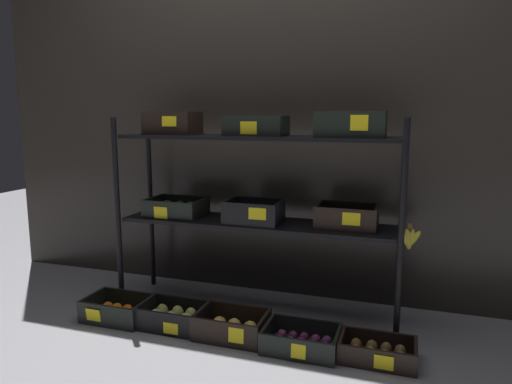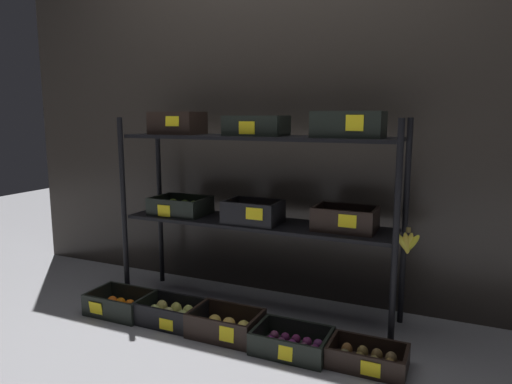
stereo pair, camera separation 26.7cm
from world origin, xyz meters
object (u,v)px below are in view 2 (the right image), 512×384
(crate_ground_apple_gold, at_px, (226,326))
(crate_ground_kiwi, at_px, (368,358))
(display_rack, at_px, (259,180))
(crate_ground_tangerine, at_px, (121,305))
(crate_ground_plum, at_px, (292,344))
(crate_ground_pear, at_px, (172,314))

(crate_ground_apple_gold, relative_size, crate_ground_kiwi, 1.03)
(crate_ground_apple_gold, bearing_deg, display_rack, 84.96)
(crate_ground_tangerine, bearing_deg, display_rack, 26.15)
(crate_ground_plum, relative_size, crate_ground_kiwi, 1.04)
(crate_ground_apple_gold, bearing_deg, crate_ground_pear, 178.19)
(crate_ground_apple_gold, xyz_separation_m, crate_ground_kiwi, (0.75, -0.01, -0.01))
(crate_ground_tangerine, bearing_deg, crate_ground_apple_gold, 0.28)
(crate_ground_tangerine, relative_size, crate_ground_apple_gold, 0.98)
(crate_ground_apple_gold, bearing_deg, crate_ground_tangerine, -179.72)
(display_rack, relative_size, crate_ground_tangerine, 4.81)
(display_rack, bearing_deg, crate_ground_plum, -47.24)
(display_rack, distance_m, crate_ground_tangerine, 1.11)
(crate_ground_kiwi, bearing_deg, crate_ground_tangerine, 179.88)
(crate_ground_tangerine, height_order, crate_ground_pear, same)
(crate_ground_plum, bearing_deg, crate_ground_apple_gold, 177.11)
(crate_ground_tangerine, distance_m, crate_ground_apple_gold, 0.70)
(crate_ground_tangerine, relative_size, crate_ground_pear, 0.97)
(crate_ground_plum, height_order, crate_ground_kiwi, crate_ground_plum)
(crate_ground_pear, height_order, crate_ground_apple_gold, crate_ground_apple_gold)
(crate_ground_tangerine, distance_m, crate_ground_plum, 1.08)
(crate_ground_plum, bearing_deg, crate_ground_kiwi, 1.98)
(crate_ground_tangerine, distance_m, crate_ground_kiwi, 1.45)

